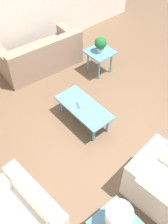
# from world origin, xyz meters

# --- Properties ---
(ground_plane) EXTENTS (14.00, 14.00, 0.00)m
(ground_plane) POSITION_xyz_m (0.00, 0.00, 0.00)
(ground_plane) COLOR brown
(wall_right) EXTENTS (0.12, 7.20, 2.70)m
(wall_right) POSITION_xyz_m (3.06, 0.00, 1.35)
(wall_right) COLOR silver
(wall_right) RESTS_ON ground_plane
(sofa) EXTENTS (0.93, 1.86, 0.81)m
(sofa) POSITION_xyz_m (2.31, -0.09, 0.32)
(sofa) COLOR gray
(sofa) RESTS_ON ground_plane
(armchair) EXTENTS (0.94, 0.88, 0.73)m
(armchair) POSITION_xyz_m (-1.39, 0.35, 0.30)
(armchair) COLOR silver
(armchair) RESTS_ON ground_plane
(loveseat) EXTENTS (1.19, 0.94, 0.73)m
(loveseat) POSITION_xyz_m (-0.55, 2.19, 0.29)
(loveseat) COLOR silver
(loveseat) RESTS_ON ground_plane
(coffee_table) EXTENTS (1.12, 0.51, 0.40)m
(coffee_table) POSITION_xyz_m (0.42, 0.25, 0.35)
(coffee_table) COLOR teal
(coffee_table) RESTS_ON ground_plane
(side_table_plant) EXTENTS (0.55, 0.55, 0.55)m
(side_table_plant) POSITION_xyz_m (1.35, -1.01, 0.46)
(side_table_plant) COLOR teal
(side_table_plant) RESTS_ON ground_plane
(potted_plant) EXTENTS (0.26, 0.26, 0.34)m
(potted_plant) POSITION_xyz_m (1.35, -1.01, 0.74)
(potted_plant) COLOR #B2ADA3
(potted_plant) RESTS_ON side_table_plant
(table_lamp) EXTENTS (0.32, 0.32, 0.40)m
(table_lamp) POSITION_xyz_m (-1.48, 1.34, 0.83)
(table_lamp) COLOR red
(table_lamp) RESTS_ON side_table_lamp
(remote_control) EXTENTS (0.16, 0.10, 0.02)m
(remote_control) POSITION_xyz_m (0.51, 0.31, 0.41)
(remote_control) COLOR #4C4C51
(remote_control) RESTS_ON coffee_table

